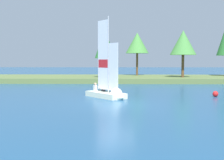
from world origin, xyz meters
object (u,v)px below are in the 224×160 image
(shoreline_tree_left, at_px, (105,44))
(channel_buoy, at_px, (215,94))
(shoreline_tree_centre, at_px, (183,43))
(shoreline_tree_midleft, at_px, (137,43))
(sailboat, at_px, (111,92))

(shoreline_tree_left, xyz_separation_m, channel_buoy, (9.71, -15.79, -4.89))
(shoreline_tree_centre, bearing_deg, shoreline_tree_left, -177.14)
(shoreline_tree_midleft, relative_size, shoreline_tree_centre, 1.02)
(shoreline_tree_left, distance_m, channel_buoy, 19.17)
(shoreline_tree_midleft, distance_m, sailboat, 23.21)
(shoreline_tree_midleft, relative_size, sailboat, 0.94)
(shoreline_tree_left, xyz_separation_m, sailboat, (1.24, -16.97, -4.62))
(shoreline_tree_centre, relative_size, channel_buoy, 13.72)
(sailboat, bearing_deg, shoreline_tree_left, 145.62)
(shoreline_tree_left, relative_size, sailboat, 0.95)
(shoreline_tree_left, xyz_separation_m, shoreline_tree_midleft, (4.58, 5.46, 0.36))
(shoreline_tree_left, bearing_deg, shoreline_tree_centre, 2.86)
(shoreline_tree_centre, height_order, channel_buoy, shoreline_tree_centre)
(shoreline_tree_midleft, bearing_deg, shoreline_tree_left, -130.01)
(shoreline_tree_left, height_order, sailboat, shoreline_tree_left)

